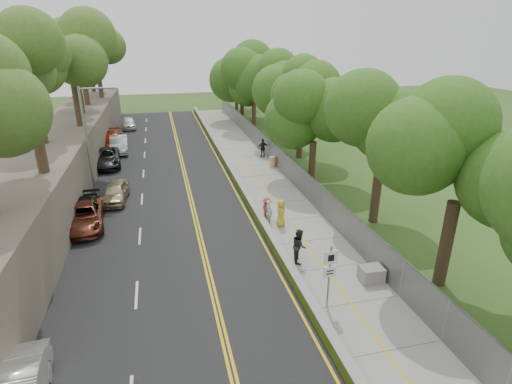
{
  "coord_description": "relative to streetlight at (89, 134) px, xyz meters",
  "views": [
    {
      "loc": [
        -5.47,
        -16.43,
        11.32
      ],
      "look_at": [
        0.5,
        8.0,
        1.4
      ],
      "focal_mm": 28.0,
      "sensor_mm": 36.0,
      "label": 1
    }
  ],
  "objects": [
    {
      "name": "ground",
      "position": [
        10.46,
        -14.0,
        -4.64
      ],
      "size": [
        140.0,
        140.0,
        0.0
      ],
      "primitive_type": "plane",
      "color": "#33511E",
      "rests_on": "ground"
    },
    {
      "name": "road",
      "position": [
        5.06,
        1.0,
        -4.62
      ],
      "size": [
        11.2,
        66.0,
        0.04
      ],
      "primitive_type": "cube",
      "color": "black",
      "rests_on": "ground"
    },
    {
      "name": "sidewalk",
      "position": [
        13.01,
        1.0,
        -4.61
      ],
      "size": [
        4.2,
        66.0,
        0.05
      ],
      "primitive_type": "cube",
      "color": "gray",
      "rests_on": "ground"
    },
    {
      "name": "jersey_barrier",
      "position": [
        10.71,
        1.0,
        -4.34
      ],
      "size": [
        0.42,
        66.0,
        0.6
      ],
      "primitive_type": "cube",
      "color": "#91D519",
      "rests_on": "ground"
    },
    {
      "name": "rock_embankment",
      "position": [
        -3.04,
        1.0,
        -2.64
      ],
      "size": [
        5.0,
        66.0,
        4.0
      ],
      "primitive_type": "cube",
      "color": "#595147",
      "rests_on": "ground"
    },
    {
      "name": "chainlink_fence",
      "position": [
        15.11,
        1.0,
        -3.64
      ],
      "size": [
        0.04,
        66.0,
        2.0
      ],
      "primitive_type": "cube",
      "color": "slate",
      "rests_on": "ground"
    },
    {
      "name": "trees_embankment",
      "position": [
        -2.54,
        1.0,
        5.86
      ],
      "size": [
        6.4,
        66.0,
        13.0
      ],
      "primitive_type": null,
      "color": "#51762A",
      "rests_on": "rock_embankment"
    },
    {
      "name": "trees_fenceside",
      "position": [
        17.46,
        1.0,
        2.36
      ],
      "size": [
        7.0,
        66.0,
        14.0
      ],
      "primitive_type": null,
      "color": "#3E7322",
      "rests_on": "ground"
    },
    {
      "name": "streetlight",
      "position": [
        0.0,
        0.0,
        0.0
      ],
      "size": [
        2.52,
        0.22,
        8.0
      ],
      "color": "gray",
      "rests_on": "ground"
    },
    {
      "name": "signpost",
      "position": [
        11.51,
        -17.02,
        -2.68
      ],
      "size": [
        0.62,
        0.09,
        3.1
      ],
      "color": "gray",
      "rests_on": "sidewalk"
    },
    {
      "name": "construction_barrel",
      "position": [
        14.76,
        3.18,
        -4.12
      ],
      "size": [
        0.58,
        0.58,
        0.95
      ],
      "primitive_type": "cylinder",
      "color": "#D45900",
      "rests_on": "sidewalk"
    },
    {
      "name": "concrete_block",
      "position": [
        14.44,
        -15.57,
        -4.21
      ],
      "size": [
        1.15,
        0.88,
        0.75
      ],
      "primitive_type": "cube",
      "rotation": [
        0.0,
        0.0,
        -0.03
      ],
      "color": "gray",
      "rests_on": "sidewalk"
    },
    {
      "name": "car_2",
      "position": [
        -0.14,
        -5.88,
        -3.88
      ],
      "size": [
        2.83,
        5.39,
        1.45
      ],
      "primitive_type": "imported",
      "rotation": [
        0.0,
        0.0,
        0.08
      ],
      "color": "maroon",
      "rests_on": "road"
    },
    {
      "name": "car_3",
      "position": [
        -0.14,
        -5.1,
        -3.91
      ],
      "size": [
        2.14,
        4.86,
        1.39
      ],
      "primitive_type": "imported",
      "rotation": [
        0.0,
        0.0,
        0.04
      ],
      "color": "black",
      "rests_on": "road"
    },
    {
      "name": "car_4",
      "position": [
        1.46,
        -1.97,
        -3.91
      ],
      "size": [
        1.94,
        4.15,
        1.37
      ],
      "primitive_type": "imported",
      "rotation": [
        0.0,
        0.0,
        -0.08
      ],
      "color": "tan",
      "rests_on": "road"
    },
    {
      "name": "car_5",
      "position": [
        0.78,
        11.72,
        -3.8
      ],
      "size": [
        1.95,
        4.96,
        1.61
      ],
      "primitive_type": "imported",
      "rotation": [
        0.0,
        0.0,
        0.05
      ],
      "color": "silver",
      "rests_on": "road"
    },
    {
      "name": "car_6",
      "position": [
        -0.14,
        7.06,
        -3.82
      ],
      "size": [
        3.12,
        5.86,
        1.57
      ],
      "primitive_type": "imported",
      "rotation": [
        0.0,
        0.0,
        0.09
      ],
      "color": "black",
      "rests_on": "road"
    },
    {
      "name": "car_7",
      "position": [
        -0.14,
        13.55,
        -3.77
      ],
      "size": [
        2.36,
        5.72,
        1.65
      ],
      "primitive_type": "imported",
      "rotation": [
        0.0,
        0.0,
        -0.01
      ],
      "color": "#952309",
      "rests_on": "road"
    },
    {
      "name": "car_8",
      "position": [
        1.16,
        23.05,
        -3.89
      ],
      "size": [
        2.03,
        4.29,
        1.42
      ],
      "primitive_type": "imported",
      "rotation": [
        0.0,
        0.0,
        0.09
      ],
      "color": "silver",
      "rests_on": "road"
    },
    {
      "name": "painter_0",
      "position": [
        11.91,
        -8.69,
        -3.71
      ],
      "size": [
        0.85,
        1.01,
        1.76
      ],
      "primitive_type": "imported",
      "rotation": [
        0.0,
        0.0,
        1.18
      ],
      "color": "gold",
      "rests_on": "sidewalk"
    },
    {
      "name": "painter_1",
      "position": [
        11.26,
        -8.18,
        -3.79
      ],
      "size": [
        0.59,
        0.69,
        1.61
      ],
      "primitive_type": "imported",
      "rotation": [
        0.0,
        0.0,
        2.0
      ],
      "color": "silver",
      "rests_on": "sidewalk"
    },
    {
      "name": "painter_2",
      "position": [
        11.6,
        -13.0,
        -3.65
      ],
      "size": [
        0.87,
        1.03,
        1.87
      ],
      "primitive_type": "imported",
      "rotation": [
        0.0,
        0.0,
        1.38
      ],
      "color": "#222327",
      "rests_on": "sidewalk"
    },
    {
      "name": "painter_3",
      "position": [
        11.21,
        -7.86,
        -3.77
      ],
      "size": [
        0.74,
        1.12,
        1.64
      ],
      "primitive_type": "imported",
      "rotation": [
        0.0,
        0.0,
        1.7
      ],
      "color": "#9F3C33",
      "rests_on": "sidewalk"
    },
    {
      "name": "person_far",
      "position": [
        14.66,
        6.31,
        -3.66
      ],
      "size": [
        1.11,
        0.51,
        1.85
      ],
      "primitive_type": "imported",
      "rotation": [
        0.0,
        0.0,
        3.2
      ],
      "color": "black",
      "rests_on": "sidewalk"
    }
  ]
}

